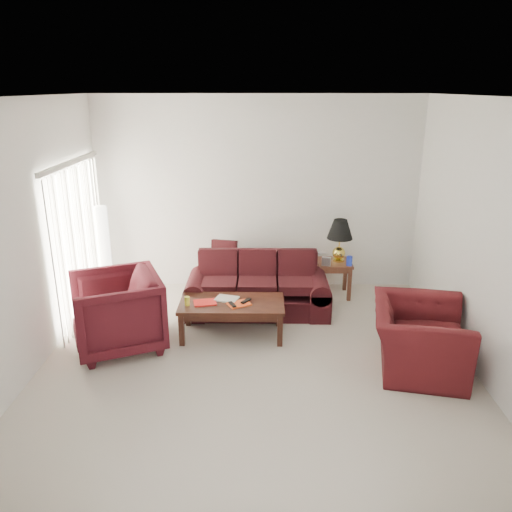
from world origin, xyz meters
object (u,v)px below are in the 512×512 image
Objects in this scene: sofa at (257,285)px; coffee_table at (232,319)px; end_table at (334,278)px; armchair_right at (419,338)px; floor_lamp at (104,251)px; armchair_left at (117,312)px.

sofa is 0.81m from coffee_table.
end_table is 2.23m from armchair_right.
floor_lamp reaches higher than coffee_table.
armchair_left is 0.78× the size of coffee_table.
armchair_left reaches higher than coffee_table.
sofa is at bearing 87.10° from coffee_table.
coffee_table is at bearing 80.63° from armchair_left.
end_table is at bearing 28.97° from armchair_right.
end_table is 2.02m from coffee_table.
floor_lamp is 2.46m from coffee_table.
armchair_right is 0.87× the size of coffee_table.
armchair_left is at bearing 94.25° from armchair_right.
end_table is 0.39× the size of floor_lamp.
armchair_right is at bearing -72.42° from end_table.
floor_lamp is 1.07× the size of coffee_table.
sofa is at bearing 62.41° from armchair_right.
armchair_right is (0.67, -2.12, 0.10)m from end_table.
floor_lamp is at bearing 168.15° from coffee_table.
end_table is 3.35m from armchair_left.
sofa is at bearing 98.78° from armchair_left.
end_table is (1.18, 0.62, -0.14)m from sofa.
armchair_right is (4.20, -2.10, -0.34)m from floor_lamp.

